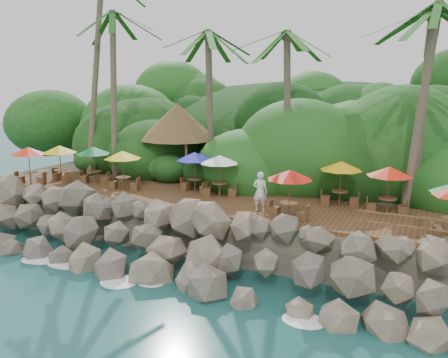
% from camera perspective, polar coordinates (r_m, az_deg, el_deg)
% --- Properties ---
extents(ground, '(140.00, 140.00, 0.00)m').
position_cam_1_polar(ground, '(19.29, -8.00, -13.40)').
color(ground, '#19514F').
rests_on(ground, ground).
extents(land_base, '(32.00, 25.20, 2.10)m').
position_cam_1_polar(land_base, '(32.73, 7.64, -0.68)').
color(land_base, gray).
rests_on(land_base, ground).
extents(jungle_hill, '(44.80, 28.00, 15.40)m').
position_cam_1_polar(jungle_hill, '(39.99, 10.98, 0.03)').
color(jungle_hill, '#143811').
rests_on(jungle_hill, ground).
extents(seawall, '(29.00, 4.00, 2.30)m').
position_cam_1_polar(seawall, '(20.39, -4.95, -8.36)').
color(seawall, gray).
rests_on(seawall, ground).
extents(terrace, '(26.00, 5.00, 0.20)m').
position_cam_1_polar(terrace, '(23.42, -0.00, -2.87)').
color(terrace, brown).
rests_on(terrace, land_base).
extents(jungle_foliage, '(44.00, 16.00, 12.00)m').
position_cam_1_polar(jungle_foliage, '(32.06, 7.02, -2.87)').
color(jungle_foliage, '#143811').
rests_on(jungle_foliage, ground).
extents(foam_line, '(25.20, 0.80, 0.06)m').
position_cam_1_polar(foam_line, '(19.50, -7.50, -12.99)').
color(foam_line, white).
rests_on(foam_line, ground).
extents(palms, '(25.15, 7.12, 13.84)m').
position_cam_1_polar(palms, '(25.47, 2.29, 20.24)').
color(palms, brown).
rests_on(palms, ground).
extents(palapa, '(4.77, 4.77, 4.60)m').
position_cam_1_polar(palapa, '(28.43, -5.77, 7.10)').
color(palapa, brown).
rests_on(palapa, ground).
extents(dining_clusters, '(24.36, 5.13, 2.19)m').
position_cam_1_polar(dining_clusters, '(22.86, -0.56, 1.68)').
color(dining_clusters, brown).
rests_on(dining_clusters, terrace).
extents(railing, '(6.10, 0.10, 1.00)m').
position_cam_1_polar(railing, '(18.80, 25.34, -5.67)').
color(railing, brown).
rests_on(railing, terrace).
extents(waiter, '(0.73, 0.51, 1.89)m').
position_cam_1_polar(waiter, '(21.21, 4.50, -1.60)').
color(waiter, silver).
rests_on(waiter, terrace).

